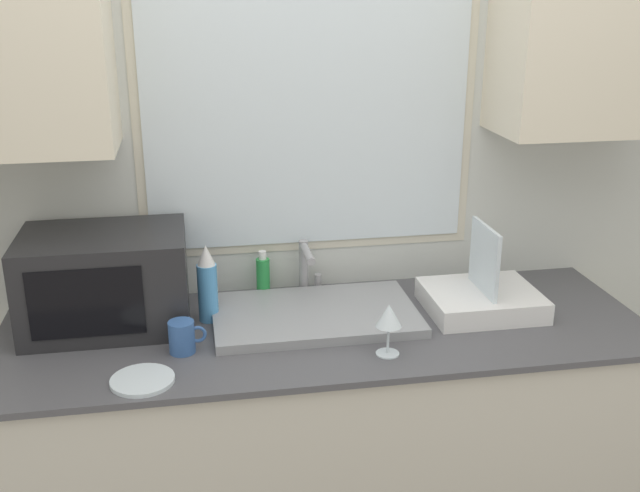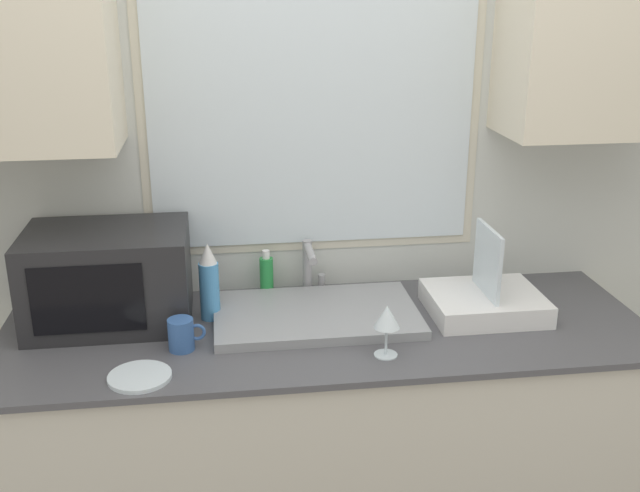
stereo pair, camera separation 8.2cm
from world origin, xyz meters
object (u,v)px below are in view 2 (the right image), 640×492
(faucet, at_px, (310,263))
(microwave, at_px, (108,277))
(spray_bottle, at_px, (209,283))
(soap_bottle, at_px, (267,275))
(mug_near_sink, at_px, (182,334))
(wine_glass, at_px, (387,318))
(dish_rack, at_px, (485,300))

(faucet, distance_m, microwave, 0.66)
(spray_bottle, height_order, soap_bottle, spray_bottle)
(spray_bottle, height_order, mug_near_sink, spray_bottle)
(wine_glass, bearing_deg, spray_bottle, 146.94)
(spray_bottle, xyz_separation_m, soap_bottle, (0.19, 0.17, -0.05))
(microwave, bearing_deg, dish_rack, -4.99)
(spray_bottle, bearing_deg, soap_bottle, 41.09)
(dish_rack, distance_m, mug_near_sink, 0.97)
(mug_near_sink, bearing_deg, soap_bottle, 53.90)
(faucet, relative_size, mug_near_sink, 1.70)
(microwave, xyz_separation_m, wine_glass, (0.81, -0.35, -0.03))
(wine_glass, bearing_deg, microwave, 156.68)
(dish_rack, relative_size, wine_glass, 2.29)
(dish_rack, bearing_deg, wine_glass, -147.20)
(faucet, relative_size, spray_bottle, 0.74)
(faucet, bearing_deg, wine_glass, -71.08)
(faucet, distance_m, soap_bottle, 0.15)
(microwave, xyz_separation_m, dish_rack, (1.19, -0.10, -0.10))
(dish_rack, xyz_separation_m, spray_bottle, (-0.88, 0.08, 0.08))
(mug_near_sink, xyz_separation_m, wine_glass, (0.58, -0.12, 0.07))
(faucet, relative_size, dish_rack, 0.52)
(mug_near_sink, bearing_deg, spray_bottle, 68.48)
(faucet, relative_size, microwave, 0.38)
(soap_bottle, xyz_separation_m, mug_near_sink, (-0.27, -0.37, -0.02))
(microwave, height_order, wine_glass, microwave)
(dish_rack, bearing_deg, soap_bottle, 160.28)
(faucet, height_order, soap_bottle, faucet)
(microwave, distance_m, mug_near_sink, 0.34)
(microwave, height_order, mug_near_sink, microwave)
(soap_bottle, height_order, wine_glass, soap_bottle)
(wine_glass, bearing_deg, mug_near_sink, 168.61)
(faucet, relative_size, wine_glass, 1.19)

